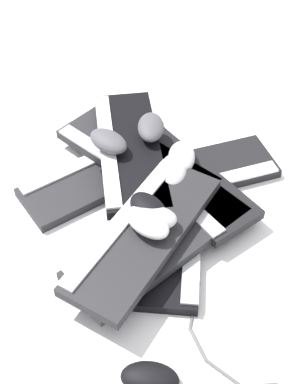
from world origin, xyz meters
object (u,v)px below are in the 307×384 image
at_px(keyboard_6, 135,158).
at_px(mouse_1, 148,222).
at_px(keyboard_1, 105,173).
at_px(mouse_2, 151,127).
at_px(keyboard_5, 143,233).
at_px(keyboard_7, 129,149).
at_px(mouse_4, 182,157).
at_px(mouse_5, 150,378).
at_px(mouse_3, 149,209).
at_px(mouse_6, 173,170).
at_px(keyboard_4, 179,176).
at_px(mouse_7, 151,218).
at_px(keyboard_3, 158,241).
at_px(keyboard_0, 191,175).
at_px(mouse_0, 108,141).
at_px(keyboard_2, 170,229).

height_order(keyboard_6, mouse_1, mouse_1).
distance_m(keyboard_1, mouse_2, 0.17).
relative_size(keyboard_5, keyboard_7, 1.01).
relative_size(keyboard_5, mouse_2, 4.21).
bearing_deg(mouse_4, mouse_5, -6.05).
xyz_separation_m(mouse_3, mouse_5, (-0.19, -0.28, -0.09)).
distance_m(mouse_3, mouse_6, 0.17).
height_order(keyboard_4, mouse_7, mouse_7).
relative_size(keyboard_6, mouse_7, 4.20).
bearing_deg(mouse_3, keyboard_3, 175.44).
xyz_separation_m(keyboard_0, keyboard_5, (-0.24, -0.13, 0.06)).
bearing_deg(mouse_0, keyboard_4, 24.92).
bearing_deg(keyboard_2, mouse_3, 173.03).
distance_m(keyboard_0, mouse_7, 0.27).
xyz_separation_m(keyboard_6, mouse_3, (-0.11, -0.22, 0.07)).
xyz_separation_m(keyboard_6, keyboard_7, (-0.01, 0.01, 0.03)).
height_order(keyboard_2, mouse_6, mouse_6).
bearing_deg(keyboard_4, mouse_4, 41.78).
bearing_deg(keyboard_2, keyboard_5, -169.42).
relative_size(keyboard_0, keyboard_1, 1.05).
distance_m(keyboard_6, mouse_0, 0.09).
xyz_separation_m(keyboard_1, keyboard_7, (0.07, -0.01, 0.06)).
bearing_deg(keyboard_0, mouse_6, -167.94).
bearing_deg(keyboard_0, keyboard_7, 134.00).
height_order(mouse_2, mouse_4, mouse_2).
bearing_deg(keyboard_3, mouse_7, 107.54).
relative_size(mouse_0, mouse_6, 1.00).
height_order(keyboard_0, keyboard_4, keyboard_4).
height_order(keyboard_7, mouse_0, mouse_0).
bearing_deg(keyboard_6, mouse_2, 10.05).
bearing_deg(mouse_0, keyboard_0, 36.90).
bearing_deg(keyboard_1, keyboard_3, -96.56).
xyz_separation_m(keyboard_0, mouse_6, (-0.07, -0.02, 0.07)).
bearing_deg(mouse_5, mouse_3, 98.03).
distance_m(keyboard_2, keyboard_6, 0.23).
height_order(keyboard_1, mouse_7, mouse_7).
xyz_separation_m(keyboard_3, mouse_0, (0.05, 0.28, 0.07)).
xyz_separation_m(mouse_2, mouse_3, (-0.16, -0.23, 0.00)).
height_order(keyboard_0, keyboard_1, same).
bearing_deg(mouse_6, keyboard_3, -7.46).
relative_size(keyboard_2, mouse_4, 3.93).
relative_size(keyboard_3, keyboard_6, 0.98).
xyz_separation_m(keyboard_2, mouse_7, (-0.06, -0.02, 0.10)).
relative_size(keyboard_0, keyboard_7, 1.01).
relative_size(keyboard_1, mouse_1, 4.00).
distance_m(keyboard_2, mouse_4, 0.19).
distance_m(mouse_0, mouse_1, 0.28).
relative_size(keyboard_1, keyboard_3, 0.97).
bearing_deg(keyboard_3, keyboard_0, 35.07).
relative_size(mouse_1, mouse_7, 1.00).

